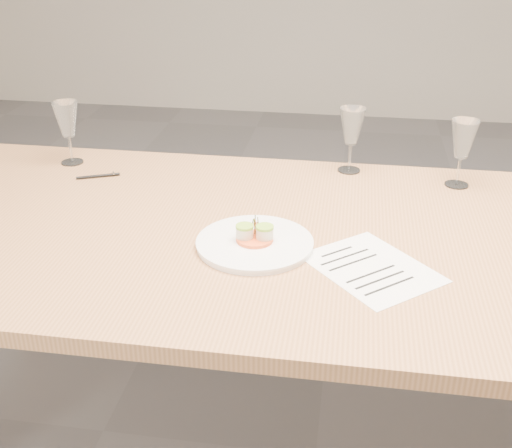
% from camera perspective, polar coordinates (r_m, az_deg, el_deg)
% --- Properties ---
extents(dining_table, '(2.40, 1.00, 0.75)m').
position_cam_1_polar(dining_table, '(1.63, 6.33, -3.04)').
color(dining_table, '#B37C4E').
rests_on(dining_table, ground).
extents(dinner_plate, '(0.28, 0.28, 0.07)m').
position_cam_1_polar(dinner_plate, '(1.52, -0.10, -1.62)').
color(dinner_plate, white).
rests_on(dinner_plate, dining_table).
extents(recipe_sheet, '(0.35, 0.35, 0.00)m').
position_cam_1_polar(recipe_sheet, '(1.46, 10.22, -3.87)').
color(recipe_sheet, white).
rests_on(recipe_sheet, dining_table).
extents(ballpoint_pen, '(0.12, 0.06, 0.01)m').
position_cam_1_polar(ballpoint_pen, '(1.97, -13.84, 4.16)').
color(ballpoint_pen, black).
rests_on(ballpoint_pen, dining_table).
extents(wine_glass_0, '(0.08, 0.08, 0.20)m').
position_cam_1_polar(wine_glass_0, '(2.07, -16.48, 8.79)').
color(wine_glass_0, white).
rests_on(wine_glass_0, dining_table).
extents(wine_glass_1, '(0.08, 0.08, 0.20)m').
position_cam_1_polar(wine_glass_1, '(1.94, 8.51, 8.47)').
color(wine_glass_1, white).
rests_on(wine_glass_1, dining_table).
extents(wine_glass_2, '(0.08, 0.08, 0.19)m').
position_cam_1_polar(wine_glass_2, '(1.91, 17.93, 7.07)').
color(wine_glass_2, white).
rests_on(wine_glass_2, dining_table).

